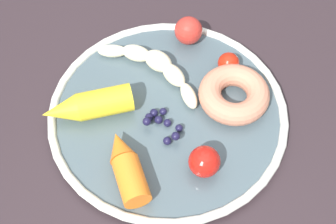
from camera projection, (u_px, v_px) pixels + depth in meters
name	position (u px, v px, depth m)	size (l,w,h in m)	color
dining_table	(144.00, 155.00, 0.74)	(1.18, 0.90, 0.72)	#2C2125
plate	(168.00, 113.00, 0.67)	(0.34, 0.34, 0.02)	#42535B
banana	(155.00, 66.00, 0.70)	(0.07, 0.19, 0.03)	#F0E6BB
carrot_orange	(127.00, 167.00, 0.60)	(0.09, 0.10, 0.04)	orange
carrot_yellow	(87.00, 106.00, 0.65)	(0.12, 0.12, 0.04)	yellow
donut	(234.00, 94.00, 0.67)	(0.10, 0.10, 0.03)	tan
blueberry_pile	(162.00, 123.00, 0.65)	(0.05, 0.06, 0.02)	#191638
tomato_near	(229.00, 63.00, 0.70)	(0.03, 0.03, 0.03)	red
tomato_mid	(204.00, 162.00, 0.60)	(0.04, 0.04, 0.04)	red
tomato_far	(188.00, 31.00, 0.73)	(0.04, 0.04, 0.04)	red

